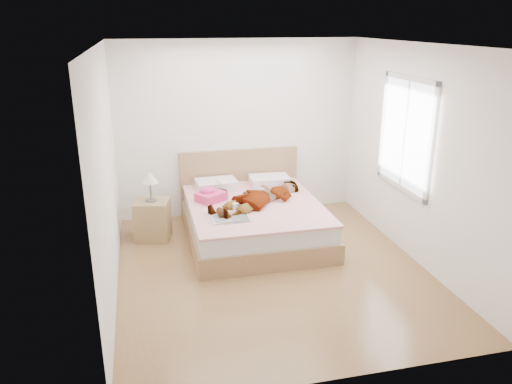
{
  "coord_description": "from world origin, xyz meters",
  "views": [
    {
      "loc": [
        -1.41,
        -5.18,
        2.84
      ],
      "look_at": [
        0.0,
        0.85,
        0.7
      ],
      "focal_mm": 35.0,
      "sensor_mm": 36.0,
      "label": 1
    }
  ],
  "objects_px": {
    "woman": "(260,194)",
    "towel": "(210,195)",
    "plush_toy": "(222,213)",
    "bed": "(253,217)",
    "magazine": "(231,218)",
    "phone": "(219,182)",
    "nightstand": "(152,217)",
    "coffee_mug": "(236,206)"
  },
  "relations": [
    {
      "from": "woman",
      "to": "coffee_mug",
      "type": "xyz_separation_m",
      "value": [
        -0.38,
        -0.21,
        -0.06
      ]
    },
    {
      "from": "phone",
      "to": "bed",
      "type": "distance_m",
      "value": 0.68
    },
    {
      "from": "magazine",
      "to": "phone",
      "type": "bearing_deg",
      "value": 90.28
    },
    {
      "from": "plush_toy",
      "to": "magazine",
      "type": "bearing_deg",
      "value": -45.98
    },
    {
      "from": "magazine",
      "to": "nightstand",
      "type": "bearing_deg",
      "value": 139.56
    },
    {
      "from": "woman",
      "to": "phone",
      "type": "xyz_separation_m",
      "value": [
        -0.5,
        0.4,
        0.09
      ]
    },
    {
      "from": "coffee_mug",
      "to": "plush_toy",
      "type": "xyz_separation_m",
      "value": [
        -0.22,
        -0.21,
        0.01
      ]
    },
    {
      "from": "bed",
      "to": "plush_toy",
      "type": "bearing_deg",
      "value": -136.25
    },
    {
      "from": "towel",
      "to": "plush_toy",
      "type": "distance_m",
      "value": 0.64
    },
    {
      "from": "towel",
      "to": "plush_toy",
      "type": "height_order",
      "value": "towel"
    },
    {
      "from": "towel",
      "to": "magazine",
      "type": "relative_size",
      "value": 0.96
    },
    {
      "from": "phone",
      "to": "coffee_mug",
      "type": "distance_m",
      "value": 0.64
    },
    {
      "from": "magazine",
      "to": "plush_toy",
      "type": "height_order",
      "value": "plush_toy"
    },
    {
      "from": "bed",
      "to": "coffee_mug",
      "type": "relative_size",
      "value": 18.38
    },
    {
      "from": "woman",
      "to": "coffee_mug",
      "type": "height_order",
      "value": "woman"
    },
    {
      "from": "nightstand",
      "to": "coffee_mug",
      "type": "bearing_deg",
      "value": -24.84
    },
    {
      "from": "bed",
      "to": "magazine",
      "type": "distance_m",
      "value": 0.75
    },
    {
      "from": "towel",
      "to": "plush_toy",
      "type": "xyz_separation_m",
      "value": [
        0.06,
        -0.63,
        -0.02
      ]
    },
    {
      "from": "woman",
      "to": "towel",
      "type": "relative_size",
      "value": 3.4
    },
    {
      "from": "magazine",
      "to": "plush_toy",
      "type": "relative_size",
      "value": 2.19
    },
    {
      "from": "coffee_mug",
      "to": "towel",
      "type": "bearing_deg",
      "value": 122.68
    },
    {
      "from": "woman",
      "to": "plush_toy",
      "type": "height_order",
      "value": "woman"
    },
    {
      "from": "phone",
      "to": "bed",
      "type": "height_order",
      "value": "bed"
    },
    {
      "from": "bed",
      "to": "woman",
      "type": "bearing_deg",
      "value": -37.28
    },
    {
      "from": "plush_toy",
      "to": "bed",
      "type": "bearing_deg",
      "value": 43.75
    },
    {
      "from": "coffee_mug",
      "to": "magazine",
      "type": "bearing_deg",
      "value": -111.11
    },
    {
      "from": "phone",
      "to": "bed",
      "type": "xyz_separation_m",
      "value": [
        0.41,
        -0.33,
        -0.43
      ]
    },
    {
      "from": "woman",
      "to": "towel",
      "type": "bearing_deg",
      "value": -141.99
    },
    {
      "from": "bed",
      "to": "nightstand",
      "type": "distance_m",
      "value": 1.37
    },
    {
      "from": "bed",
      "to": "towel",
      "type": "bearing_deg",
      "value": 165.11
    },
    {
      "from": "phone",
      "to": "nightstand",
      "type": "xyz_separation_m",
      "value": [
        -0.93,
        -0.12,
        -0.39
      ]
    },
    {
      "from": "plush_toy",
      "to": "nightstand",
      "type": "distance_m",
      "value": 1.12
    },
    {
      "from": "phone",
      "to": "coffee_mug",
      "type": "bearing_deg",
      "value": -112.14
    },
    {
      "from": "woman",
      "to": "towel",
      "type": "height_order",
      "value": "woman"
    },
    {
      "from": "magazine",
      "to": "coffee_mug",
      "type": "xyz_separation_m",
      "value": [
        0.12,
        0.31,
        0.03
      ]
    },
    {
      "from": "phone",
      "to": "magazine",
      "type": "distance_m",
      "value": 0.94
    },
    {
      "from": "woman",
      "to": "plush_toy",
      "type": "distance_m",
      "value": 0.73
    },
    {
      "from": "towel",
      "to": "magazine",
      "type": "bearing_deg",
      "value": -78.3
    },
    {
      "from": "phone",
      "to": "coffee_mug",
      "type": "xyz_separation_m",
      "value": [
        0.12,
        -0.61,
        -0.15
      ]
    },
    {
      "from": "coffee_mug",
      "to": "woman",
      "type": "bearing_deg",
      "value": 29.09
    },
    {
      "from": "nightstand",
      "to": "woman",
      "type": "bearing_deg",
      "value": -11.08
    },
    {
      "from": "coffee_mug",
      "to": "phone",
      "type": "bearing_deg",
      "value": 101.53
    }
  ]
}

